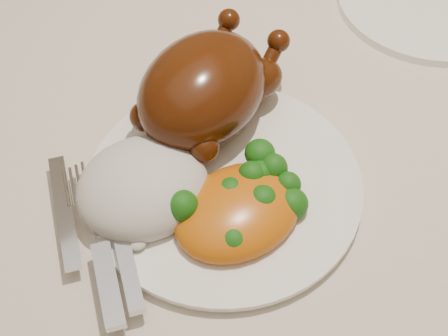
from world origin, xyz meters
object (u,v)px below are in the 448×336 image
dinner_plate (224,185)px  roast_chicken (205,87)px  dining_table (170,216)px  side_plate (430,2)px

dinner_plate → roast_chicken: bearing=70.0°
dining_table → dinner_plate: dinner_plate is taller
dining_table → side_plate: side_plate is taller
dinner_plate → side_plate: size_ratio=1.14×
dining_table → roast_chicken: roast_chicken is taller
side_plate → roast_chicken: bearing=-176.5°
dinner_plate → side_plate: bearing=15.0°
roast_chicken → dining_table: bearing=169.0°
dinner_plate → roast_chicken: 0.10m
roast_chicken → dinner_plate: bearing=-133.7°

